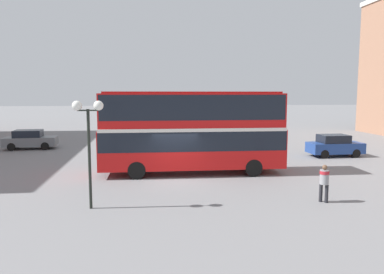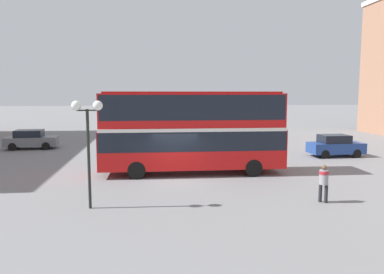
{
  "view_description": "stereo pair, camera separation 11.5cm",
  "coord_description": "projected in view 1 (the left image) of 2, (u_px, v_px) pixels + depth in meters",
  "views": [
    {
      "loc": [
        -1.48,
        -19.97,
        4.74
      ],
      "look_at": [
        1.09,
        1.62,
        2.16
      ],
      "focal_mm": 35.0,
      "sensor_mm": 36.0,
      "label": 1
    },
    {
      "loc": [
        -1.37,
        -19.98,
        4.74
      ],
      "look_at": [
        1.09,
        1.62,
        2.16
      ],
      "focal_mm": 35.0,
      "sensor_mm": 36.0,
      "label": 2
    }
  ],
  "objects": [
    {
      "name": "parked_car_kerb_far",
      "position": [
        150.0,
        135.0,
        35.85
      ],
      "size": [
        4.37,
        2.2,
        1.47
      ],
      "rotation": [
        0.0,
        0.0,
        3.23
      ],
      "color": "maroon",
      "rests_on": "ground_plane"
    },
    {
      "name": "parked_car_kerb_near",
      "position": [
        335.0,
        146.0,
        27.92
      ],
      "size": [
        4.0,
        1.82,
        1.63
      ],
      "rotation": [
        0.0,
        0.0,
        0.02
      ],
      "color": "navy",
      "rests_on": "ground_plane"
    },
    {
      "name": "double_decker_bus",
      "position": [
        192.0,
        127.0,
        21.82
      ],
      "size": [
        10.66,
        2.76,
        4.81
      ],
      "rotation": [
        0.0,
        0.0,
        -0.01
      ],
      "color": "red",
      "rests_on": "ground_plane"
    },
    {
      "name": "parked_car_side_street",
      "position": [
        30.0,
        139.0,
        31.61
      ],
      "size": [
        4.32,
        2.16,
        1.62
      ],
      "rotation": [
        0.0,
        0.0,
        0.07
      ],
      "color": "slate",
      "rests_on": "ground_plane"
    },
    {
      "name": "ground_plane",
      "position": [
        176.0,
        180.0,
        20.42
      ],
      "size": [
        240.0,
        240.0,
        0.0
      ],
      "primitive_type": "plane",
      "color": "slate"
    },
    {
      "name": "pedestrian_foreground",
      "position": [
        324.0,
        179.0,
        16.18
      ],
      "size": [
        0.58,
        0.58,
        1.65
      ],
      "rotation": [
        0.0,
        0.0,
        3.93
      ],
      "color": "#232328",
      "rests_on": "ground_plane"
    },
    {
      "name": "street_lamp_twin_globe",
      "position": [
        88.0,
        123.0,
        15.0
      ],
      "size": [
        1.24,
        0.4,
        4.43
      ],
      "color": "black",
      "rests_on": "ground_plane"
    }
  ]
}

